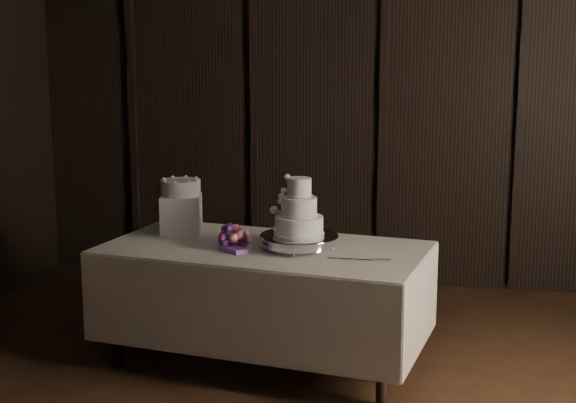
{
  "coord_description": "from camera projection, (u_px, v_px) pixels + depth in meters",
  "views": [
    {
      "loc": [
        0.52,
        -3.21,
        1.94
      ],
      "look_at": [
        -0.42,
        1.53,
        1.05
      ],
      "focal_mm": 50.0,
      "sensor_mm": 36.0,
      "label": 1
    }
  ],
  "objects": [
    {
      "name": "bouquet",
      "position": [
        230.0,
        238.0,
        4.97
      ],
      "size": [
        0.45,
        0.47,
        0.18
      ],
      "primitive_type": null,
      "rotation": [
        0.0,
        0.0,
        -0.62
      ],
      "color": "#E55867",
      "rests_on": "display_table"
    },
    {
      "name": "room",
      "position": [
        315.0,
        164.0,
        3.28
      ],
      "size": [
        6.08,
        7.08,
        3.08
      ],
      "color": "black",
      "rests_on": "ground"
    },
    {
      "name": "cake_knife",
      "position": [
        351.0,
        259.0,
        4.66
      ],
      "size": [
        0.37,
        0.03,
        0.01
      ],
      "primitive_type": "cube",
      "rotation": [
        0.0,
        0.0,
        -0.02
      ],
      "color": "silver",
      "rests_on": "display_table"
    },
    {
      "name": "small_cake",
      "position": [
        181.0,
        188.0,
        5.34
      ],
      "size": [
        0.29,
        0.29,
        0.11
      ],
      "primitive_type": "cylinder",
      "rotation": [
        0.0,
        0.0,
        0.08
      ],
      "color": "white",
      "rests_on": "box_pedestal"
    },
    {
      "name": "box_pedestal",
      "position": [
        181.0,
        214.0,
        5.37
      ],
      "size": [
        0.31,
        0.31,
        0.25
      ],
      "primitive_type": "cube",
      "rotation": [
        0.0,
        0.0,
        0.22
      ],
      "color": "white",
      "rests_on": "display_table"
    },
    {
      "name": "wedding_cake",
      "position": [
        294.0,
        213.0,
        4.86
      ],
      "size": [
        0.34,
        0.3,
        0.36
      ],
      "rotation": [
        0.0,
        0.0,
        -0.33
      ],
      "color": "white",
      "rests_on": "cake_stand"
    },
    {
      "name": "display_table",
      "position": [
        265.0,
        299.0,
        5.06
      ],
      "size": [
        2.13,
        1.34,
        0.76
      ],
      "rotation": [
        0.0,
        0.0,
        -0.16
      ],
      "color": "silver",
      "rests_on": "ground"
    },
    {
      "name": "cake_stand",
      "position": [
        299.0,
        242.0,
        4.91
      ],
      "size": [
        0.54,
        0.54,
        0.09
      ],
      "primitive_type": "cylinder",
      "rotation": [
        0.0,
        0.0,
        0.13
      ],
      "color": "silver",
      "rests_on": "display_table"
    }
  ]
}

